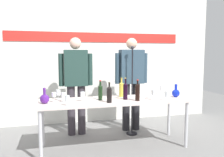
{
  "coord_description": "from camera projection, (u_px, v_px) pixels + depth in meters",
  "views": [
    {
      "loc": [
        -0.88,
        -3.36,
        1.45
      ],
      "look_at": [
        0.0,
        0.15,
        1.07
      ],
      "focal_mm": 36.56,
      "sensor_mm": 36.0,
      "label": 1
    }
  ],
  "objects": [
    {
      "name": "display_table",
      "position": [
        114.0,
        103.0,
        3.53
      ],
      "size": [
        2.3,
        0.67,
        0.76
      ],
      "color": "silver",
      "rests_on": "ground"
    },
    {
      "name": "wine_bottle_4",
      "position": [
        138.0,
        91.0,
        3.42
      ],
      "size": [
        0.07,
        0.07,
        0.32
      ],
      "color": "black",
      "rests_on": "display_table"
    },
    {
      "name": "wine_glass_left_1",
      "position": [
        64.0,
        95.0,
        3.34
      ],
      "size": [
        0.07,
        0.07,
        0.14
      ],
      "color": "white",
      "rests_on": "display_table"
    },
    {
      "name": "back_wall",
      "position": [
        97.0,
        52.0,
        4.91
      ],
      "size": [
        5.26,
        0.11,
        3.0
      ],
      "color": "white",
      "rests_on": "ground"
    },
    {
      "name": "wine_bottle_1",
      "position": [
        100.0,
        92.0,
        3.48
      ],
      "size": [
        0.07,
        0.07,
        0.3
      ],
      "color": "black",
      "rests_on": "display_table"
    },
    {
      "name": "wine_bottle_3",
      "position": [
        121.0,
        89.0,
        3.75
      ],
      "size": [
        0.07,
        0.07,
        0.31
      ],
      "color": "gold",
      "rests_on": "display_table"
    },
    {
      "name": "wine_glass_right_1",
      "position": [
        162.0,
        88.0,
        3.93
      ],
      "size": [
        0.06,
        0.06,
        0.16
      ],
      "color": "white",
      "rests_on": "display_table"
    },
    {
      "name": "ground_plane",
      "position": [
        114.0,
        147.0,
        3.61
      ],
      "size": [
        10.0,
        10.0,
        0.0
      ],
      "primitive_type": "plane",
      "color": "slate"
    },
    {
      "name": "wine_bottle_2",
      "position": [
        125.0,
        91.0,
        3.51
      ],
      "size": [
        0.07,
        0.07,
        0.34
      ],
      "color": "black",
      "rests_on": "display_table"
    },
    {
      "name": "wine_glass_right_0",
      "position": [
        167.0,
        94.0,
        3.43
      ],
      "size": [
        0.07,
        0.07,
        0.14
      ],
      "color": "white",
      "rests_on": "display_table"
    },
    {
      "name": "wine_bottle_0",
      "position": [
        109.0,
        94.0,
        3.29
      ],
      "size": [
        0.07,
        0.07,
        0.3
      ],
      "color": "black",
      "rests_on": "display_table"
    },
    {
      "name": "wine_glass_left_4",
      "position": [
        67.0,
        99.0,
        3.09
      ],
      "size": [
        0.07,
        0.07,
        0.14
      ],
      "color": "white",
      "rests_on": "display_table"
    },
    {
      "name": "wine_glass_left_0",
      "position": [
        83.0,
        94.0,
        3.36
      ],
      "size": [
        0.07,
        0.07,
        0.15
      ],
      "color": "white",
      "rests_on": "display_table"
    },
    {
      "name": "presenter_left",
      "position": [
        76.0,
        80.0,
        4.08
      ],
      "size": [
        0.6,
        0.22,
        1.75
      ],
      "color": "#363037",
      "rests_on": "ground"
    },
    {
      "name": "presenter_right",
      "position": [
        131.0,
        77.0,
        4.33
      ],
      "size": [
        0.64,
        0.22,
        1.76
      ],
      "color": "black",
      "rests_on": "ground"
    },
    {
      "name": "wine_glass_left_2",
      "position": [
        58.0,
        93.0,
        3.46
      ],
      "size": [
        0.07,
        0.07,
        0.16
      ],
      "color": "white",
      "rests_on": "display_table"
    },
    {
      "name": "decanter_blue_left",
      "position": [
        45.0,
        98.0,
        3.23
      ],
      "size": [
        0.13,
        0.13,
        0.22
      ],
      "color": "#511E83",
      "rests_on": "display_table"
    },
    {
      "name": "decanter_blue_right",
      "position": [
        176.0,
        93.0,
        3.72
      ],
      "size": [
        0.13,
        0.13,
        0.21
      ],
      "color": "#1024BE",
      "rests_on": "display_table"
    },
    {
      "name": "wine_glass_right_2",
      "position": [
        153.0,
        92.0,
        3.58
      ],
      "size": [
        0.07,
        0.07,
        0.14
      ],
      "color": "white",
      "rests_on": "display_table"
    },
    {
      "name": "microphone_stand",
      "position": [
        132.0,
        105.0,
        4.13
      ],
      "size": [
        0.2,
        0.2,
        1.61
      ],
      "color": "black",
      "rests_on": "ground"
    },
    {
      "name": "wine_glass_left_3",
      "position": [
        54.0,
        95.0,
        3.3
      ],
      "size": [
        0.06,
        0.06,
        0.15
      ],
      "color": "white",
      "rests_on": "display_table"
    },
    {
      "name": "wine_glass_right_3",
      "position": [
        154.0,
        93.0,
        3.46
      ],
      "size": [
        0.07,
        0.07,
        0.16
      ],
      "color": "white",
      "rests_on": "display_table"
    }
  ]
}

